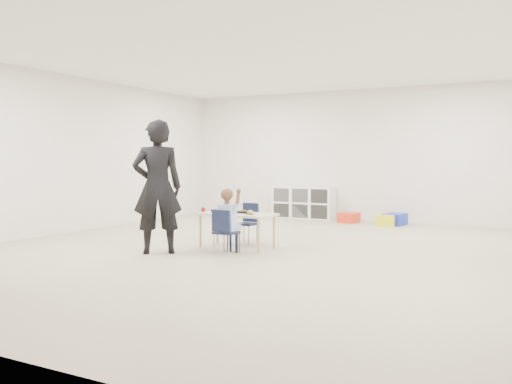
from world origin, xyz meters
The scene contains 16 objects.
room centered at (0.00, 0.00, 1.40)m, with size 9.00×9.02×2.80m.
table centered at (-0.46, 0.05, 0.26)m, with size 1.15×0.62×0.51m.
chair_near centered at (-0.34, -0.46, 0.31)m, with size 0.30×0.28×0.62m, color #111834, non-canonical shape.
chair_far centered at (-0.59, 0.56, 0.31)m, with size 0.30×0.28×0.62m, color #111834, non-canonical shape.
child centered at (-0.34, -0.46, 0.49)m, with size 0.41×0.41×0.97m, color #AAC0E6, non-canonical shape.
lunch_tray_near centered at (-0.38, 0.12, 0.53)m, with size 0.22×0.16×0.03m, color black.
lunch_tray_far centered at (-0.83, 0.17, 0.53)m, with size 0.22×0.16×0.03m, color black.
milk_carton centered at (-0.44, -0.08, 0.56)m, with size 0.07×0.07×0.10m, color white.
bread_roll centered at (-0.19, -0.05, 0.55)m, with size 0.09×0.09×0.07m, color tan.
apple_near centered at (-0.57, 0.11, 0.55)m, with size 0.07×0.07×0.07m, color maroon.
apple_far centered at (-1.02, 0.00, 0.55)m, with size 0.07×0.07×0.07m, color maroon.
cubby_shelf centered at (-1.20, 4.28, 0.35)m, with size 1.40×0.40×0.70m, color white.
adult centered at (-1.21, -0.85, 0.92)m, with size 0.67×0.44×1.84m, color black.
bin_red centered at (-0.05, 3.98, 0.10)m, with size 0.33×0.42×0.21m, color red.
bin_yellow centered at (0.78, 3.83, 0.11)m, with size 0.36×0.46×0.22m, color yellow.
bin_blue centered at (0.90, 3.98, 0.12)m, with size 0.37×0.48×0.23m, color #1929BE.
Camera 1 is at (3.49, -6.79, 1.28)m, focal length 38.00 mm.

